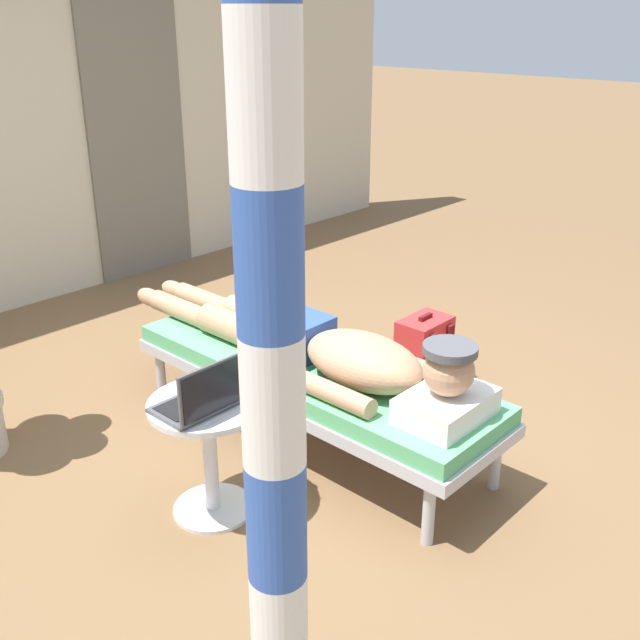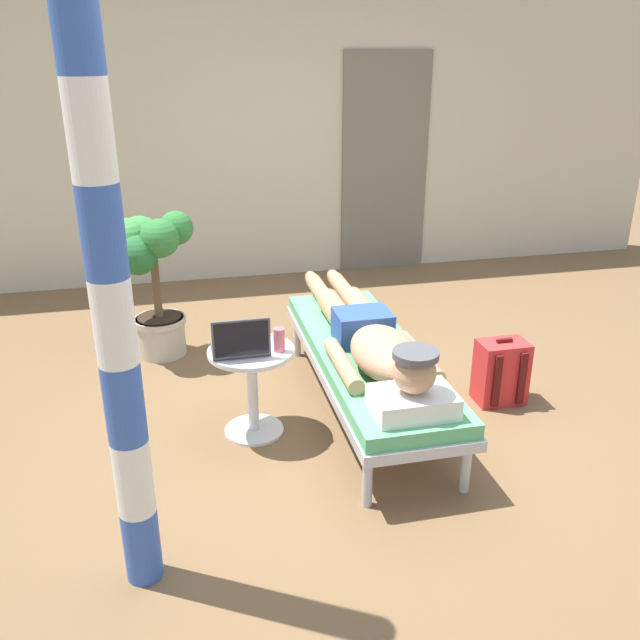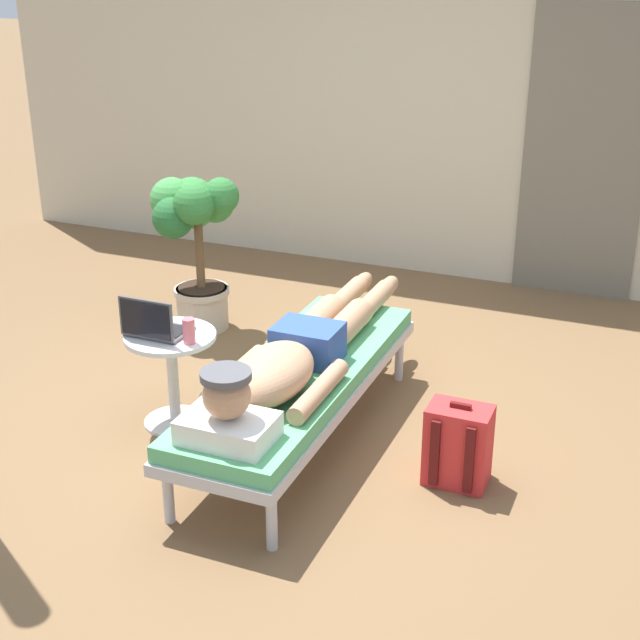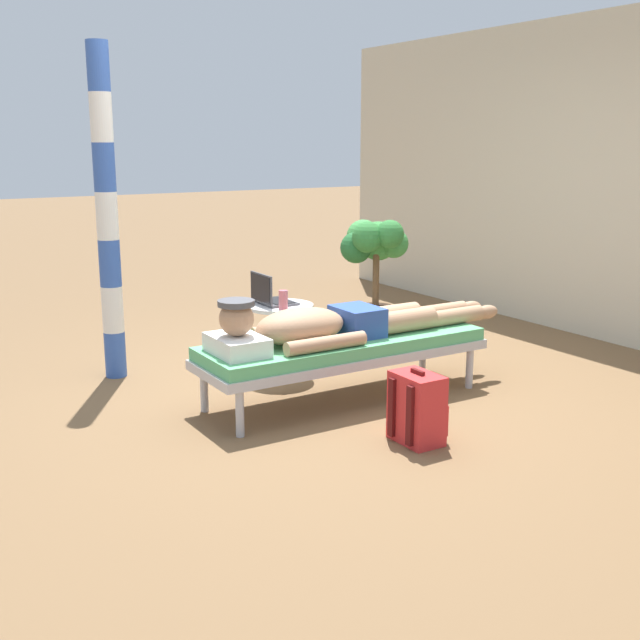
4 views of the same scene
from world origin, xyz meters
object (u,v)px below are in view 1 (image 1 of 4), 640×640
at_px(laptop, 202,398).
at_px(porch_post, 273,401).
at_px(backpack, 423,352).
at_px(lounge_chair, 311,376).
at_px(drink_glass, 243,379).
at_px(person_reclining, 325,349).
at_px(side_table, 209,438).

xyz_separation_m(laptop, porch_post, (-0.54, -0.98, 0.58)).
bearing_deg(backpack, porch_post, -153.83).
height_order(lounge_chair, drink_glass, drink_glass).
distance_m(laptop, drink_glass, 0.21).
distance_m(person_reclining, side_table, 0.72).
distance_m(person_reclining, drink_glass, 0.55).
xyz_separation_m(lounge_chair, laptop, (-0.76, -0.14, 0.24)).
bearing_deg(person_reclining, laptop, -176.60).
distance_m(lounge_chair, drink_glass, 0.61).
xyz_separation_m(lounge_chair, side_table, (-0.70, -0.08, 0.01)).
relative_size(lounge_chair, porch_post, 0.84).
xyz_separation_m(laptop, backpack, (1.61, 0.08, -0.39)).
xyz_separation_m(person_reclining, side_table, (-0.70, 0.01, -0.16)).
distance_m(drink_glass, porch_post, 1.35).
bearing_deg(side_table, porch_post, -120.31).
bearing_deg(lounge_chair, backpack, -3.85).
distance_m(laptop, backpack, 1.65).
bearing_deg(lounge_chair, porch_post, -139.40).
height_order(person_reclining, side_table, person_reclining).
bearing_deg(laptop, porch_post, -118.98).
bearing_deg(porch_post, lounge_chair, 40.60).
relative_size(side_table, drink_glass, 3.92).
bearing_deg(laptop, person_reclining, 3.40).
xyz_separation_m(laptop, drink_glass, (0.21, -0.00, 0.01)).
bearing_deg(backpack, laptop, -177.22).
bearing_deg(drink_glass, lounge_chair, 14.29).
xyz_separation_m(drink_glass, porch_post, (-0.75, -0.97, 0.57)).
relative_size(person_reclining, drink_glass, 16.26).
distance_m(lounge_chair, porch_post, 1.89).
xyz_separation_m(lounge_chair, backpack, (0.85, -0.06, -0.15)).
relative_size(person_reclining, backpack, 5.12).
bearing_deg(porch_post, person_reclining, 38.22).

